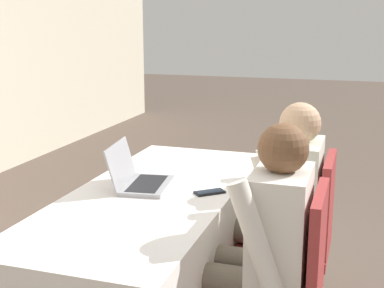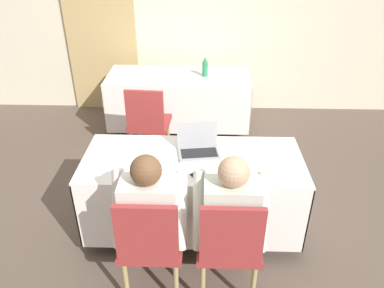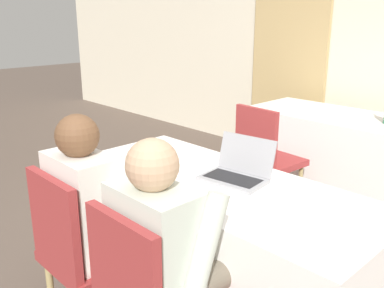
{
  "view_description": "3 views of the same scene",
  "coord_description": "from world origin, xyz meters",
  "px_view_note": "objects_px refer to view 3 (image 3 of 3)",
  "views": [
    {
      "loc": [
        -2.28,
        -0.94,
        1.56
      ],
      "look_at": [
        0.0,
        -0.2,
        1.0
      ],
      "focal_mm": 50.0,
      "sensor_mm": 36.0,
      "label": 1
    },
    {
      "loc": [
        0.07,
        -2.54,
        2.37
      ],
      "look_at": [
        0.0,
        -0.2,
        1.0
      ],
      "focal_mm": 35.0,
      "sensor_mm": 36.0,
      "label": 2
    },
    {
      "loc": [
        1.42,
        -1.56,
        1.6
      ],
      "look_at": [
        0.0,
        -0.2,
        1.0
      ],
      "focal_mm": 40.0,
      "sensor_mm": 36.0,
      "label": 3
    }
  ],
  "objects_px": {
    "chair_near_left": "(81,249)",
    "person_white_shirt": "(170,256)",
    "laptop": "(237,172)",
    "person_checkered_shirt": "(98,213)",
    "cell_phone": "(190,198)",
    "chair_far_spare": "(265,155)"
  },
  "relations": [
    {
      "from": "chair_near_left",
      "to": "person_white_shirt",
      "type": "height_order",
      "value": "person_white_shirt"
    },
    {
      "from": "laptop",
      "to": "person_checkered_shirt",
      "type": "bearing_deg",
      "value": -123.15
    },
    {
      "from": "cell_phone",
      "to": "person_checkered_shirt",
      "type": "distance_m",
      "value": 0.46
    },
    {
      "from": "cell_phone",
      "to": "laptop",
      "type": "bearing_deg",
      "value": 50.7
    },
    {
      "from": "cell_phone",
      "to": "chair_near_left",
      "type": "xyz_separation_m",
      "value": [
        -0.33,
        -0.41,
        -0.25
      ]
    },
    {
      "from": "chair_far_spare",
      "to": "person_checkered_shirt",
      "type": "height_order",
      "value": "person_checkered_shirt"
    },
    {
      "from": "laptop",
      "to": "chair_far_spare",
      "type": "bearing_deg",
      "value": 110.9
    },
    {
      "from": "laptop",
      "to": "cell_phone",
      "type": "relative_size",
      "value": 2.44
    },
    {
      "from": "laptop",
      "to": "person_white_shirt",
      "type": "height_order",
      "value": "person_white_shirt"
    },
    {
      "from": "chair_near_left",
      "to": "chair_far_spare",
      "type": "relative_size",
      "value": 1.0
    },
    {
      "from": "chair_far_spare",
      "to": "person_checkered_shirt",
      "type": "relative_size",
      "value": 0.78
    },
    {
      "from": "chair_far_spare",
      "to": "person_white_shirt",
      "type": "height_order",
      "value": "person_white_shirt"
    },
    {
      "from": "chair_near_left",
      "to": "person_white_shirt",
      "type": "xyz_separation_m",
      "value": [
        0.54,
        0.1,
        0.16
      ]
    },
    {
      "from": "cell_phone",
      "to": "person_checkered_shirt",
      "type": "xyz_separation_m",
      "value": [
        -0.33,
        -0.31,
        -0.09
      ]
    },
    {
      "from": "person_white_shirt",
      "to": "person_checkered_shirt",
      "type": "bearing_deg",
      "value": 0.0
    },
    {
      "from": "laptop",
      "to": "chair_far_spare",
      "type": "xyz_separation_m",
      "value": [
        -0.57,
        1.03,
        -0.28
      ]
    },
    {
      "from": "laptop",
      "to": "person_white_shirt",
      "type": "relative_size",
      "value": 0.31
    },
    {
      "from": "person_white_shirt",
      "to": "laptop",
      "type": "bearing_deg",
      "value": -71.5
    },
    {
      "from": "chair_far_spare",
      "to": "chair_near_left",
      "type": "bearing_deg",
      "value": 102.28
    },
    {
      "from": "person_checkered_shirt",
      "to": "person_white_shirt",
      "type": "relative_size",
      "value": 1.0
    },
    {
      "from": "laptop",
      "to": "person_white_shirt",
      "type": "xyz_separation_m",
      "value": [
        0.22,
        -0.67,
        -0.12
      ]
    },
    {
      "from": "laptop",
      "to": "person_checkered_shirt",
      "type": "height_order",
      "value": "person_checkered_shirt"
    }
  ]
}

